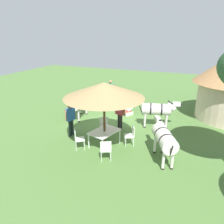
# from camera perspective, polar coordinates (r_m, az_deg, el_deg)

# --- Properties ---
(ground_plane) EXTENTS (36.00, 36.00, 0.00)m
(ground_plane) POSITION_cam_1_polar(r_m,az_deg,el_deg) (12.51, 0.83, -2.80)
(ground_plane) COLOR #4C7236
(shade_umbrella) EXTENTS (3.45, 3.45, 2.96)m
(shade_umbrella) POSITION_cam_1_polar(r_m,az_deg,el_deg) (9.10, -2.14, 5.80)
(shade_umbrella) COLOR #51331D
(shade_umbrella) RESTS_ON ground_plane
(patio_dining_table) EXTENTS (1.55, 1.26, 0.74)m
(patio_dining_table) POSITION_cam_1_polar(r_m,az_deg,el_deg) (9.78, -1.99, -5.46)
(patio_dining_table) COLOR white
(patio_dining_table) RESTS_ON ground_plane
(patio_chair_near_lawn) EXTENTS (0.57, 0.58, 0.90)m
(patio_chair_near_lawn) POSITION_cam_1_polar(r_m,az_deg,el_deg) (10.93, -2.13, -3.36)
(patio_chair_near_lawn) COLOR white
(patio_chair_near_lawn) RESTS_ON ground_plane
(patio_chair_west_end) EXTENTS (0.60, 0.60, 0.90)m
(patio_chair_west_end) POSITION_cam_1_polar(r_m,az_deg,el_deg) (9.72, -9.04, -6.77)
(patio_chair_west_end) COLOR silver
(patio_chair_west_end) RESTS_ON ground_plane
(patio_chair_near_hut) EXTENTS (0.57, 0.58, 0.90)m
(patio_chair_near_hut) POSITION_cam_1_polar(r_m,az_deg,el_deg) (8.77, -1.66, -9.68)
(patio_chair_near_hut) COLOR silver
(patio_chair_near_hut) RESTS_ON ground_plane
(patio_chair_east_end) EXTENTS (0.59, 0.58, 0.90)m
(patio_chair_east_end) POSITION_cam_1_polar(r_m,az_deg,el_deg) (9.97, 5.00, -5.87)
(patio_chair_east_end) COLOR white
(patio_chair_east_end) RESTS_ON ground_plane
(guest_beside_umbrella) EXTENTS (0.57, 0.36, 1.69)m
(guest_beside_umbrella) POSITION_cam_1_polar(r_m,az_deg,el_deg) (10.78, -10.92, -1.22)
(guest_beside_umbrella) COLOR black
(guest_beside_umbrella) RESTS_ON ground_plane
(guest_behind_table) EXTENTS (0.29, 0.60, 1.70)m
(guest_behind_table) POSITION_cam_1_polar(r_m,az_deg,el_deg) (11.30, 2.14, 0.20)
(guest_behind_table) COLOR black
(guest_behind_table) RESTS_ON ground_plane
(standing_watcher) EXTENTS (0.34, 0.61, 1.76)m
(standing_watcher) POSITION_cam_1_polar(r_m,az_deg,el_deg) (15.48, -0.41, 5.91)
(standing_watcher) COLOR black
(standing_watcher) RESTS_ON ground_plane
(striped_lounge_chair) EXTENTS (0.97, 0.88, 0.61)m
(striped_lounge_chair) POSITION_cam_1_polar(r_m,az_deg,el_deg) (13.71, 4.16, 0.41)
(striped_lounge_chair) COLOR #CF443A
(striped_lounge_chair) RESTS_ON ground_plane
(zebra_nearest_camera) EXTENTS (0.97, 2.14, 1.54)m
(zebra_nearest_camera) POSITION_cam_1_polar(r_m,az_deg,el_deg) (11.84, 11.83, 0.60)
(zebra_nearest_camera) COLOR silver
(zebra_nearest_camera) RESTS_ON ground_plane
(zebra_by_umbrella) EXTENTS (2.09, 1.29, 1.53)m
(zebra_by_umbrella) POSITION_cam_1_polar(r_m,az_deg,el_deg) (8.83, 13.52, -6.58)
(zebra_by_umbrella) COLOR silver
(zebra_by_umbrella) RESTS_ON ground_plane
(zebra_toward_hut) EXTENTS (2.36, 0.97, 1.57)m
(zebra_toward_hut) POSITION_cam_1_polar(r_m,az_deg,el_deg) (13.09, -8.61, 2.88)
(zebra_toward_hut) COLOR silver
(zebra_toward_hut) RESTS_ON ground_plane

